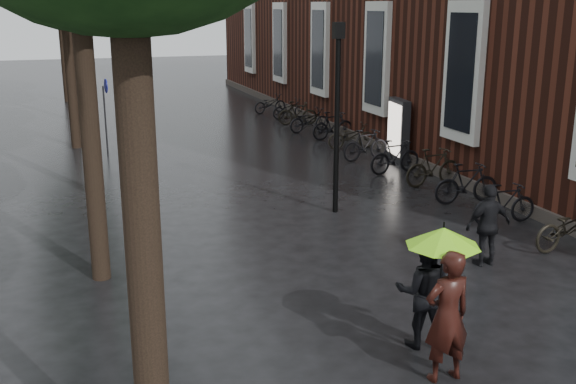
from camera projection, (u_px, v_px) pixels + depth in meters
name	position (u px, v px, depth m)	size (l,w,h in m)	color
person_burgundy	(447.00, 316.00, 8.51)	(0.64, 0.42, 1.77)	black
person_black	(423.00, 292.00, 9.40)	(0.80, 0.62, 1.64)	black
lime_umbrella	(443.00, 237.00, 8.76)	(1.00, 1.00, 1.48)	black
pedestrian_walking	(488.00, 225.00, 12.38)	(0.91, 0.38, 1.55)	black
parked_bicycles	(363.00, 141.00, 21.60)	(2.15, 19.43, 1.03)	black
ad_lightbox	(398.00, 130.00, 20.73)	(0.29, 1.27, 1.92)	black
lamp_post	(337.00, 100.00, 15.09)	(0.22, 0.22, 4.32)	black
cycle_sign	(106.00, 105.00, 21.32)	(0.13, 0.45, 2.45)	#262628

